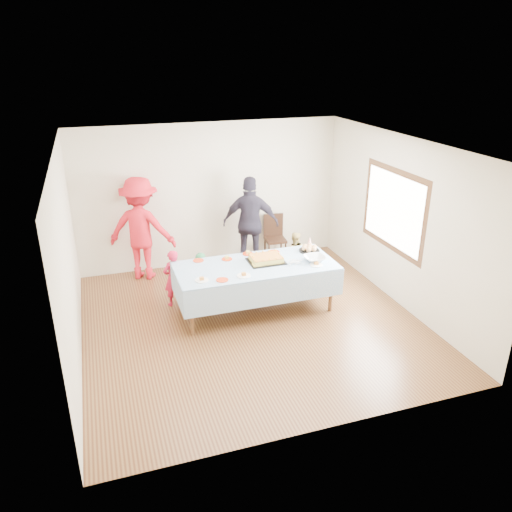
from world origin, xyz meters
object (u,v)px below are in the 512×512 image
Objects in this scene: birthday_cake at (266,259)px; dining_chair at (274,234)px; party_table at (256,268)px; adult_left at (141,229)px.

dining_chair is at bearing 65.87° from birthday_cake.
party_table is at bearing -160.28° from birthday_cake.
party_table is 0.23m from birthday_cake.
birthday_cake is at bearing 158.76° from adult_left.
birthday_cake is 0.30× the size of adult_left.
adult_left is at bearing 130.02° from party_table.
party_table is 2.77× the size of dining_chair.
birthday_cake is 2.05m from dining_chair.
dining_chair is at bearing 61.91° from party_table.
adult_left is (-1.54, 1.84, 0.21)m from party_table.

